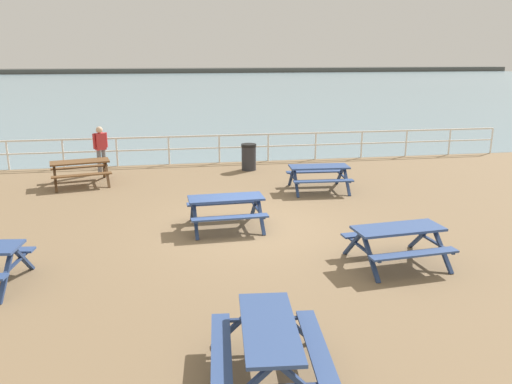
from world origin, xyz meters
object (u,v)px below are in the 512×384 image
object	(u,v)px
visitor	(101,147)
picnic_table_mid_centre	(226,205)
picnic_table_far_left	(398,236)
litter_bin	(249,157)
picnic_table_far_right	(80,167)
picnic_table_seaward	(319,172)
picnic_table_corner	(269,338)

from	to	relation	value
visitor	picnic_table_mid_centre	bearing A→B (deg)	177.69
visitor	picnic_table_far_left	bearing A→B (deg)	-175.45
litter_bin	picnic_table_far_right	bearing A→B (deg)	-168.03
picnic_table_seaward	picnic_table_corner	distance (m)	9.63
picnic_table_far_right	litter_bin	size ratio (longest dim) A/B	2.18
picnic_table_far_left	picnic_table_seaward	world-z (taller)	same
picnic_table_far_right	litter_bin	xyz separation A→B (m)	(5.66, 1.20, -0.10)
picnic_table_corner	picnic_table_far_left	bearing A→B (deg)	-39.58
picnic_table_far_left	picnic_table_corner	world-z (taller)	same
picnic_table_seaward	litter_bin	bearing A→B (deg)	121.13
picnic_table_corner	visitor	size ratio (longest dim) A/B	1.16
picnic_table_far_left	picnic_table_corner	distance (m)	4.63
picnic_table_mid_centre	picnic_table_corner	distance (m)	6.06
picnic_table_mid_centre	litter_bin	world-z (taller)	litter_bin
picnic_table_far_left	picnic_table_far_right	distance (m)	10.62
picnic_table_corner	litter_bin	distance (m)	12.32
picnic_table_far_right	picnic_table_seaward	distance (m)	7.61
picnic_table_far_right	picnic_table_seaward	xyz separation A→B (m)	(7.35, -1.97, 0.00)
picnic_table_far_left	litter_bin	world-z (taller)	litter_bin
litter_bin	picnic_table_corner	bearing A→B (deg)	-97.61
picnic_table_far_left	visitor	size ratio (longest dim) A/B	1.17
picnic_table_mid_centre	visitor	distance (m)	7.43
picnic_table_far_right	litter_bin	world-z (taller)	litter_bin
picnic_table_mid_centre	litter_bin	size ratio (longest dim) A/B	1.95
picnic_table_seaward	picnic_table_far_right	bearing A→B (deg)	168.10
picnic_table_far_left	visitor	bearing A→B (deg)	120.98
picnic_table_mid_centre	picnic_table_seaward	size ratio (longest dim) A/B	0.99
picnic_table_far_left	picnic_table_far_right	xyz separation A→B (m)	(-7.29, 7.73, 0.00)
picnic_table_mid_centre	picnic_table_corner	size ratio (longest dim) A/B	0.96
picnic_table_seaward	picnic_table_mid_centre	bearing A→B (deg)	-133.91
picnic_table_far_right	litter_bin	distance (m)	5.79
picnic_table_mid_centre	picnic_table_corner	xyz separation A→B (m)	(-0.12, -6.06, 0.00)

